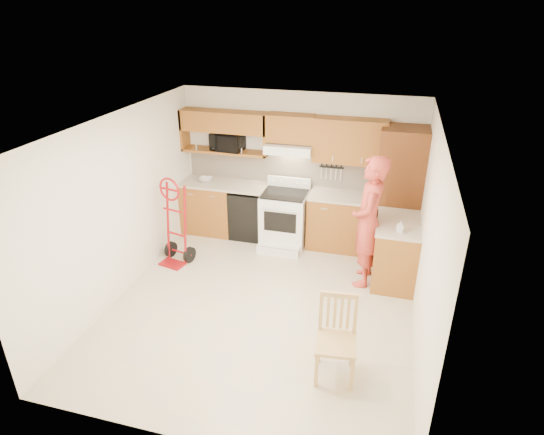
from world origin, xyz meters
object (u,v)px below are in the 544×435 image
at_px(microwave, 227,142).
at_px(dining_chair, 336,341).
at_px(range, 284,215).
at_px(hand_truck, 173,226).
at_px(person, 368,222).

xyz_separation_m(microwave, dining_chair, (2.34, -3.13, -1.15)).
distance_m(range, hand_truck, 1.82).
bearing_deg(microwave, dining_chair, -47.51).
relative_size(microwave, dining_chair, 0.55).
height_order(range, hand_truck, hand_truck).
height_order(microwave, dining_chair, microwave).
bearing_deg(range, microwave, 163.19).
height_order(microwave, hand_truck, microwave).
bearing_deg(range, dining_chair, -65.57).
height_order(person, dining_chair, person).
bearing_deg(person, range, -118.33).
bearing_deg(hand_truck, dining_chair, -19.67).
bearing_deg(hand_truck, range, 47.01).
xyz_separation_m(microwave, hand_truck, (-0.44, -1.34, -0.99)).
relative_size(person, dining_chair, 2.00).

